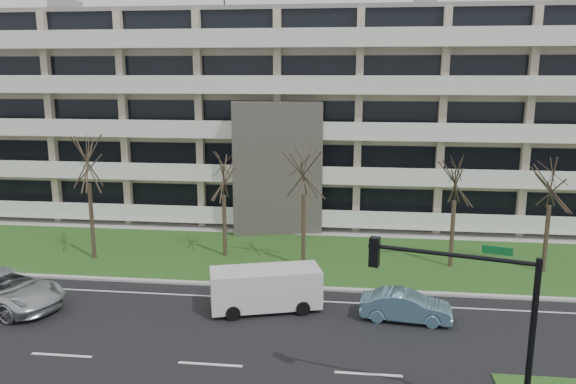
# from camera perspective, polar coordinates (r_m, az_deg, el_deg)

# --- Properties ---
(ground) EXTENTS (160.00, 160.00, 0.00)m
(ground) POSITION_cam_1_polar(r_m,az_deg,el_deg) (22.61, -7.92, -16.96)
(ground) COLOR black
(ground) RESTS_ON ground
(grass_verge) EXTENTS (90.00, 10.00, 0.06)m
(grass_verge) POSITION_cam_1_polar(r_m,az_deg,el_deg) (34.28, -2.43, -6.44)
(grass_verge) COLOR #284F1A
(grass_verge) RESTS_ON ground
(curb) EXTENTS (90.00, 0.35, 0.12)m
(curb) POSITION_cam_1_polar(r_m,az_deg,el_deg) (29.65, -3.99, -9.44)
(curb) COLOR #B2B2AD
(curb) RESTS_ON ground
(sidewalk) EXTENTS (90.00, 2.00, 0.08)m
(sidewalk) POSITION_cam_1_polar(r_m,az_deg,el_deg) (39.47, -1.16, -3.90)
(sidewalk) COLOR #B2B2AD
(sidewalk) RESTS_ON ground
(lane_edge_line) EXTENTS (90.00, 0.12, 0.01)m
(lane_edge_line) POSITION_cam_1_polar(r_m,az_deg,el_deg) (28.30, -4.56, -10.65)
(lane_edge_line) COLOR white
(lane_edge_line) RESTS_ON ground
(apartment_building) EXTENTS (60.50, 15.10, 18.75)m
(apartment_building) POSITION_cam_1_polar(r_m,az_deg,el_deg) (44.82, 0.00, 7.88)
(apartment_building) COLOR #BAA890
(apartment_building) RESTS_ON ground
(silver_pickup) EXTENTS (6.77, 4.66, 1.72)m
(silver_pickup) POSITION_cam_1_polar(r_m,az_deg,el_deg) (30.12, -26.93, -8.81)
(silver_pickup) COLOR silver
(silver_pickup) RESTS_ON ground
(blue_sedan) EXTENTS (4.17, 1.84, 1.33)m
(blue_sedan) POSITION_cam_1_polar(r_m,az_deg,el_deg) (26.17, 11.88, -11.28)
(blue_sedan) COLOR #6FA3C1
(blue_sedan) RESTS_ON ground
(white_van) EXTENTS (5.42, 3.25, 1.98)m
(white_van) POSITION_cam_1_polar(r_m,az_deg,el_deg) (26.55, -2.15, -9.46)
(white_van) COLOR white
(white_van) RESTS_ON ground
(traffic_signal) EXTENTS (5.00, 1.58, 5.95)m
(traffic_signal) POSITION_cam_1_polar(r_m,az_deg,el_deg) (18.26, 18.32, -11.39)
(traffic_signal) COLOR black
(traffic_signal) RESTS_ON ground
(tree_2) EXTENTS (4.09, 4.09, 8.18)m
(tree_2) POSITION_cam_1_polar(r_m,az_deg,el_deg) (34.31, -19.77, 3.74)
(tree_2) COLOR #382B21
(tree_2) RESTS_ON ground
(tree_3) EXTENTS (3.38, 3.38, 6.76)m
(tree_3) POSITION_cam_1_polar(r_m,az_deg,el_deg) (33.14, -6.60, 2.15)
(tree_3) COLOR #382B21
(tree_3) RESTS_ON ground
(tree_4) EXTENTS (3.79, 3.79, 7.57)m
(tree_4) POSITION_cam_1_polar(r_m,az_deg,el_deg) (30.94, 1.63, 2.72)
(tree_4) COLOR #382B21
(tree_4) RESTS_ON ground
(tree_5) EXTENTS (3.47, 3.47, 6.94)m
(tree_5) POSITION_cam_1_polar(r_m,az_deg,el_deg) (32.35, 16.70, 1.74)
(tree_5) COLOR #382B21
(tree_5) RESTS_ON ground
(tree_6) EXTENTS (3.41, 3.41, 6.82)m
(tree_6) POSITION_cam_1_polar(r_m,az_deg,el_deg) (33.35, 25.25, 1.22)
(tree_6) COLOR #382B21
(tree_6) RESTS_ON ground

